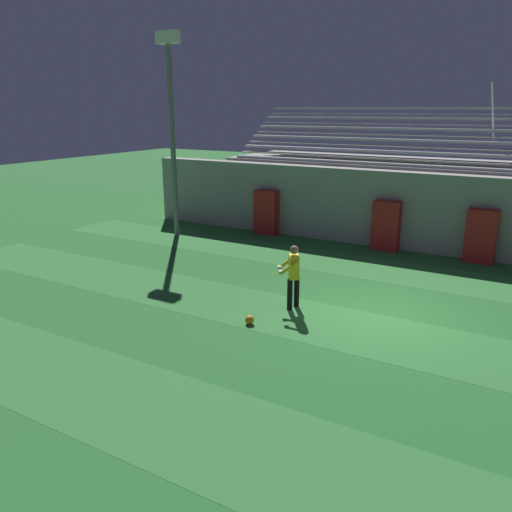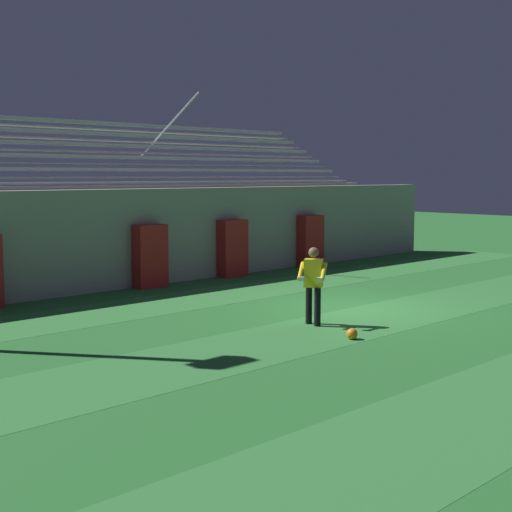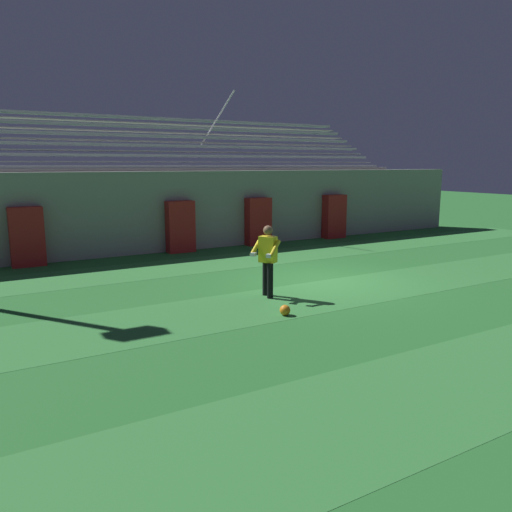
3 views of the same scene
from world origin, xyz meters
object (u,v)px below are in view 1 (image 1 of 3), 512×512
at_px(floodlight_pole, 171,110).
at_px(soccer_ball, 250,320).
at_px(padding_pillar_far_left, 266,212).
at_px(padding_pillar_gate_left, 386,226).
at_px(padding_pillar_gate_right, 481,236).
at_px(goalkeeper, 293,273).

xyz_separation_m(floodlight_pole, soccer_ball, (7.02, -6.14, -4.77)).
relative_size(padding_pillar_far_left, soccer_ball, 8.15).
distance_m(padding_pillar_gate_left, padding_pillar_far_left, 4.90).
xyz_separation_m(padding_pillar_gate_left, padding_pillar_gate_right, (3.15, 0.00, 0.00)).
bearing_deg(floodlight_pole, padding_pillar_gate_left, 13.60).
bearing_deg(padding_pillar_gate_right, goalkeeper, -118.87).
bearing_deg(floodlight_pole, soccer_ball, -41.17).
distance_m(padding_pillar_far_left, floodlight_pole, 5.40).
height_order(padding_pillar_gate_right, soccer_ball, padding_pillar_gate_right).
bearing_deg(padding_pillar_far_left, padding_pillar_gate_right, 0.00).
bearing_deg(soccer_ball, padding_pillar_gate_right, 62.98).
distance_m(floodlight_pole, soccer_ball, 10.48).
bearing_deg(goalkeeper, padding_pillar_far_left, 123.33).
height_order(floodlight_pole, soccer_ball, floodlight_pole).
relative_size(padding_pillar_gate_right, goalkeeper, 1.07).
bearing_deg(soccer_ball, floodlight_pole, 138.83).
height_order(padding_pillar_far_left, goalkeeper, padding_pillar_far_left).
bearing_deg(padding_pillar_gate_right, floodlight_pole, -170.16).
xyz_separation_m(padding_pillar_gate_right, soccer_ball, (-4.12, -8.07, -0.79)).
bearing_deg(padding_pillar_far_left, floodlight_pole, -148.00).
bearing_deg(padding_pillar_far_left, soccer_ball, -64.05).
xyz_separation_m(goalkeeper, soccer_ball, (-0.45, -1.42, -0.84)).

